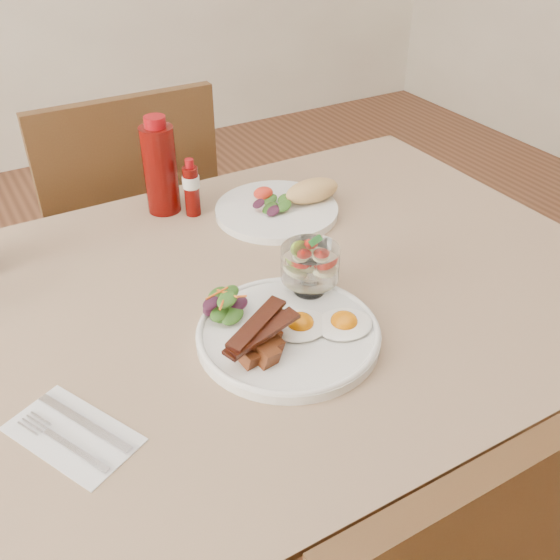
{
  "coord_description": "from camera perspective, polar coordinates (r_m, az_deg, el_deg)",
  "views": [
    {
      "loc": [
        -0.36,
        -0.76,
        1.37
      ],
      "look_at": [
        0.04,
        -0.07,
        0.82
      ],
      "focal_mm": 40.0,
      "sensor_mm": 36.0,
      "label": 1
    }
  ],
  "objects": [
    {
      "name": "chair_far",
      "position": [
        1.69,
        -13.68,
        3.83
      ],
      "size": [
        0.42,
        0.42,
        0.93
      ],
      "color": "#4F3519",
      "rests_on": "ground"
    },
    {
      "name": "fried_eggs",
      "position": [
        0.95,
        3.87,
        -3.97
      ],
      "size": [
        0.16,
        0.12,
        0.02
      ],
      "rotation": [
        0.0,
        0.0,
        0.16
      ],
      "color": "white",
      "rests_on": "main_plate"
    },
    {
      "name": "fruit_cup",
      "position": [
        1.0,
        2.76,
        1.51
      ],
      "size": [
        0.1,
        0.1,
        0.1
      ],
      "rotation": [
        0.0,
        0.0,
        -0.14
      ],
      "color": "white",
      "rests_on": "main_plate"
    },
    {
      "name": "table",
      "position": [
        1.1,
        -3.56,
        -5.31
      ],
      "size": [
        1.33,
        0.88,
        0.75
      ],
      "color": "#4F3519",
      "rests_on": "ground"
    },
    {
      "name": "side_salad",
      "position": [
        0.97,
        -4.99,
        -2.36
      ],
      "size": [
        0.08,
        0.08,
        0.04
      ],
      "rotation": [
        0.0,
        0.0,
        -0.18
      ],
      "color": "#244F15",
      "rests_on": "main_plate"
    },
    {
      "name": "bacon_potato_pile",
      "position": [
        0.89,
        -1.83,
        -5.51
      ],
      "size": [
        0.13,
        0.09,
        0.05
      ],
      "rotation": [
        0.0,
        0.0,
        -0.11
      ],
      "color": "#662F14",
      "rests_on": "main_plate"
    },
    {
      "name": "hot_sauce_bottle",
      "position": [
        1.27,
        -8.1,
        8.32
      ],
      "size": [
        0.04,
        0.04,
        0.12
      ],
      "rotation": [
        0.0,
        0.0,
        -0.14
      ],
      "color": "#4E0704",
      "rests_on": "table"
    },
    {
      "name": "napkin_cutlery",
      "position": [
        0.86,
        -18.33,
        -13.15
      ],
      "size": [
        0.16,
        0.2,
        0.01
      ],
      "rotation": [
        0.0,
        0.0,
        0.46
      ],
      "color": "silver",
      "rests_on": "table"
    },
    {
      "name": "main_plate",
      "position": [
        0.95,
        0.76,
        -5.01
      ],
      "size": [
        0.28,
        0.28,
        0.02
      ],
      "primitive_type": "cylinder",
      "color": "white",
      "rests_on": "table"
    },
    {
      "name": "ketchup_bottle",
      "position": [
        1.28,
        -10.89,
        10.02
      ],
      "size": [
        0.07,
        0.07,
        0.2
      ],
      "rotation": [
        0.0,
        0.0,
        -0.11
      ],
      "color": "#4E0704",
      "rests_on": "table"
    },
    {
      "name": "second_plate",
      "position": [
        1.28,
        0.48,
        6.9
      ],
      "size": [
        0.27,
        0.25,
        0.06
      ],
      "rotation": [
        0.0,
        0.0,
        0.32
      ],
      "color": "white",
      "rests_on": "table"
    }
  ]
}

